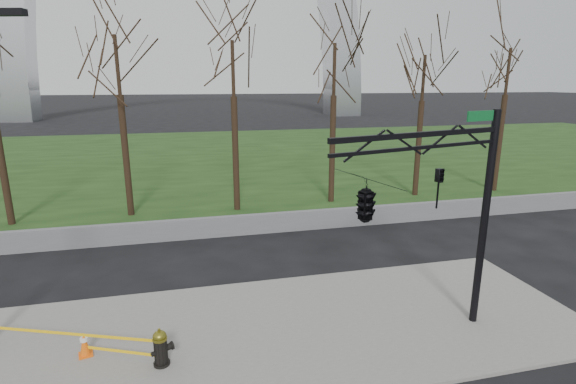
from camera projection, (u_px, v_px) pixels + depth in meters
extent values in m
plane|color=black|center=(267.00, 333.00, 11.76)|extent=(500.00, 500.00, 0.00)
cube|color=slate|center=(267.00, 332.00, 11.75)|extent=(18.00, 6.00, 0.10)
cube|color=#193312|center=(207.00, 156.00, 40.02)|extent=(120.00, 40.00, 0.06)
cube|color=#59595B|center=(233.00, 226.00, 19.18)|extent=(60.00, 0.30, 0.90)
cylinder|color=black|center=(162.00, 363.00, 10.29)|extent=(0.39, 0.39, 0.07)
cylinder|color=black|center=(161.00, 352.00, 10.22)|extent=(0.30, 0.30, 0.68)
cylinder|color=black|center=(170.00, 346.00, 10.34)|extent=(0.28, 0.26, 0.18)
cylinder|color=black|center=(154.00, 354.00, 10.11)|extent=(0.15, 0.15, 0.11)
cylinder|color=olive|center=(160.00, 338.00, 10.13)|extent=(0.34, 0.34, 0.07)
ellipsoid|color=olive|center=(160.00, 336.00, 10.11)|extent=(0.32, 0.32, 0.24)
cylinder|color=olive|center=(159.00, 331.00, 10.07)|extent=(0.07, 0.07, 0.09)
cube|color=#F55F0C|center=(86.00, 354.00, 10.65)|extent=(0.39, 0.39, 0.04)
cone|color=#F55F0C|center=(84.00, 343.00, 10.57)|extent=(0.25, 0.25, 0.59)
cylinder|color=white|center=(84.00, 339.00, 10.55)|extent=(0.19, 0.19, 0.09)
cube|color=black|center=(11.00, 12.00, 8.88)|extent=(0.64, 0.38, 0.14)
cylinder|color=black|center=(484.00, 223.00, 11.51)|extent=(0.20, 0.20, 6.00)
cube|color=black|center=(422.00, 134.00, 9.76)|extent=(4.88, 1.35, 0.12)
cube|color=black|center=(421.00, 148.00, 9.84)|extent=(4.87, 1.31, 0.08)
cube|color=#0C5926|center=(481.00, 116.00, 10.53)|extent=(0.88, 0.26, 0.25)
imported|color=black|center=(439.00, 189.00, 10.41)|extent=(0.21, 0.23, 1.00)
imported|color=black|center=(366.00, 200.00, 9.42)|extent=(1.12, 2.54, 1.00)
cube|color=yellow|center=(67.00, 334.00, 10.46)|extent=(4.43, 1.73, 0.08)
cube|color=yellow|center=(122.00, 351.00, 10.42)|extent=(1.85, 0.82, 0.08)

